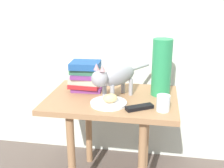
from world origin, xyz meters
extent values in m
cube|color=silver|center=(0.00, 0.39, 1.10)|extent=(4.00, 0.04, 2.20)
cube|color=#9E724C|center=(0.00, 0.00, 0.57)|extent=(0.76, 0.53, 0.03)
cylinder|color=#9E724C|center=(-0.20, -0.20, 0.28)|extent=(0.04, 0.04, 0.56)
cylinder|color=#9E724C|center=(0.20, -0.20, 0.28)|extent=(0.04, 0.04, 0.56)
cylinder|color=#9E724C|center=(-0.20, 0.20, 0.28)|extent=(0.04, 0.04, 0.56)
cylinder|color=#9E724C|center=(0.20, 0.20, 0.28)|extent=(0.04, 0.04, 0.56)
cylinder|color=white|center=(0.00, -0.11, 0.59)|extent=(0.20, 0.20, 0.01)
ellipsoid|color=#E0BC7A|center=(0.01, -0.12, 0.63)|extent=(0.10, 0.09, 0.05)
cylinder|color=#99999E|center=(0.02, -0.08, 0.64)|extent=(0.02, 0.02, 0.10)
cylinder|color=#99999E|center=(-0.03, -0.05, 0.64)|extent=(0.02, 0.02, 0.10)
cylinder|color=#99999E|center=(0.10, 0.05, 0.64)|extent=(0.02, 0.02, 0.10)
cylinder|color=#99999E|center=(0.05, 0.08, 0.64)|extent=(0.02, 0.02, 0.10)
ellipsoid|color=#99999E|center=(0.04, 0.00, 0.72)|extent=(0.22, 0.27, 0.11)
sphere|color=#99999E|center=(-0.05, -0.12, 0.74)|extent=(0.09, 0.09, 0.09)
cone|color=tan|center=(-0.03, -0.13, 0.80)|extent=(0.03, 0.03, 0.03)
cone|color=tan|center=(-0.06, -0.11, 0.80)|extent=(0.03, 0.03, 0.03)
cylinder|color=#99999E|center=(0.15, 0.17, 0.73)|extent=(0.10, 0.14, 0.02)
cube|color=#72337A|center=(-0.17, 0.10, 0.60)|extent=(0.19, 0.15, 0.03)
cube|color=maroon|center=(-0.18, 0.08, 0.63)|extent=(0.19, 0.15, 0.02)
cube|color=#BCB299|center=(-0.18, 0.09, 0.66)|extent=(0.19, 0.14, 0.04)
cube|color=#72337A|center=(-0.17, 0.09, 0.69)|extent=(0.18, 0.15, 0.02)
cube|color=#336B4C|center=(-0.18, 0.10, 0.72)|extent=(0.17, 0.14, 0.03)
cube|color=#1E4C8C|center=(-0.18, 0.08, 0.75)|extent=(0.18, 0.15, 0.04)
cylinder|color=#288C51|center=(0.28, 0.09, 0.75)|extent=(0.11, 0.11, 0.33)
cylinder|color=silver|center=(0.29, -0.15, 0.63)|extent=(0.07, 0.07, 0.08)
cylinder|color=silver|center=(0.29, -0.15, 0.61)|extent=(0.06, 0.06, 0.04)
cube|color=black|center=(0.17, -0.15, 0.60)|extent=(0.15, 0.12, 0.02)
camera|label=1|loc=(0.26, -1.53, 1.19)|focal=45.49mm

